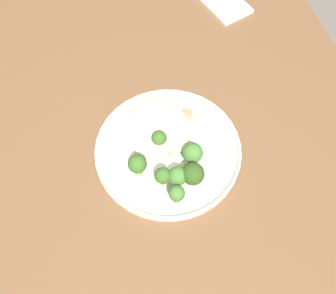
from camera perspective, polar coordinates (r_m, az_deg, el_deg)
name	(u,v)px	position (r m, az deg, el deg)	size (l,w,h in m)	color
ground	(159,261)	(1.44, -1.32, -16.72)	(6.00, 6.00, 0.00)	#665B51
wooden_dining_table	(153,192)	(0.81, -2.27, -6.76)	(1.40, 1.00, 0.74)	brown
dinner_plate	(168,150)	(0.75, 0.00, -0.42)	(0.29, 0.29, 0.02)	beige
noodle_bed	(157,128)	(0.76, -1.66, 2.94)	(0.15, 0.13, 0.03)	beige
seared_scallop_center_golden	(157,130)	(0.76, -1.60, 2.51)	(0.03, 0.03, 0.02)	#DBB77A
seared_scallop_large_seared	(167,150)	(0.74, -0.12, -0.46)	(0.03, 0.03, 0.02)	#E5C689
seared_scallop_on_noodles	(174,116)	(0.78, 0.89, 4.71)	(0.02, 0.02, 0.01)	#E5C689
seared_scallop_half_hidden	(154,117)	(0.78, -2.14, 4.55)	(0.03, 0.03, 0.01)	beige
seared_scallop_left_edge	(156,140)	(0.75, -1.79, 1.09)	(0.03, 0.03, 0.01)	beige
seared_scallop_tilted_round	(163,113)	(0.78, -0.71, 5.07)	(0.03, 0.03, 0.01)	#DBB77A
seared_scallop_rear_pale	(187,115)	(0.78, 2.87, 4.85)	(0.02, 0.02, 0.01)	#DBB77A
broccoli_floret_small_sprig	(178,176)	(0.69, 1.48, -4.37)	(0.04, 0.04, 0.05)	#89A356
broccoli_floret_right_tilted	(163,176)	(0.69, -0.79, -4.37)	(0.03, 0.03, 0.05)	#89A356
broccoli_floret_beside_noodles	(192,153)	(0.71, 3.69, -0.94)	(0.04, 0.04, 0.05)	#89A356
broccoli_floret_near_rim	(137,165)	(0.70, -4.60, -2.65)	(0.04, 0.04, 0.06)	#89A356
broccoli_floret_left_leaning	(193,174)	(0.69, 3.75, -4.06)	(0.04, 0.04, 0.06)	#7A994C
broccoli_floret_front_edge	(159,138)	(0.73, -1.35, 1.31)	(0.03, 0.03, 0.04)	#89A356
broccoli_floret_rear_charred	(177,194)	(0.67, 1.32, -7.07)	(0.03, 0.03, 0.05)	#89A356
onion_sliver_curled_piece	(146,186)	(0.71, -3.31, -5.90)	(0.05, 0.01, 0.00)	silver
onion_sliver_pale_crescent	(189,183)	(0.71, 3.19, -5.40)	(0.05, 0.01, 0.00)	silver
folded_napkin	(222,1)	(1.04, 8.06, 20.89)	(0.15, 0.09, 0.01)	silver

